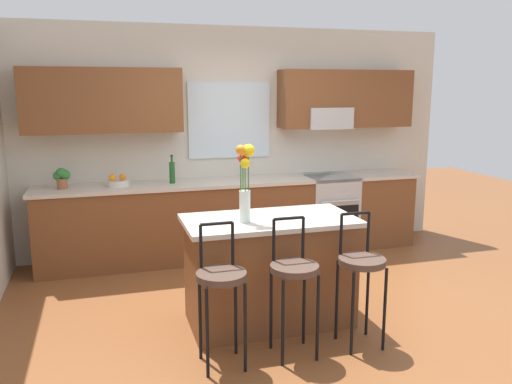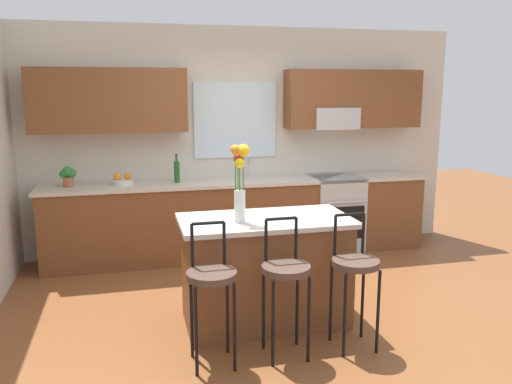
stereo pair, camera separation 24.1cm
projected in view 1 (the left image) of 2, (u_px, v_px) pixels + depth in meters
name	position (u px, v px, depth m)	size (l,w,h in m)	color
ground_plane	(283.00, 311.00, 4.73)	(14.00, 14.00, 0.00)	brown
back_wall_assembly	(231.00, 128.00, 6.31)	(5.60, 0.50, 2.70)	beige
counter_run	(236.00, 217.00, 6.24)	(4.56, 0.64, 0.92)	brown
sink_faucet	(244.00, 166.00, 6.30)	(0.02, 0.13, 0.23)	#B7BABC
oven_range	(328.00, 212.00, 6.55)	(0.60, 0.64, 0.92)	#B7BABC
kitchen_island	(269.00, 270.00, 4.44)	(1.43, 0.75, 0.92)	brown
bar_stool_near	(221.00, 282.00, 3.70)	(0.36, 0.36, 1.04)	black
bar_stool_middle	(294.00, 274.00, 3.85)	(0.36, 0.36, 1.04)	black
bar_stool_far	(361.00, 267.00, 4.00)	(0.36, 0.36, 1.04)	black
flower_vase	(245.00, 178.00, 4.15)	(0.15, 0.16, 0.63)	silver
fruit_bowl_oranges	(118.00, 182.00, 5.77)	(0.24, 0.24, 0.13)	silver
bottle_olive_oil	(172.00, 172.00, 5.92)	(0.06, 0.06, 0.32)	#1E5923
potted_plant_small	(62.00, 177.00, 5.59)	(0.18, 0.12, 0.23)	#9E5B3D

